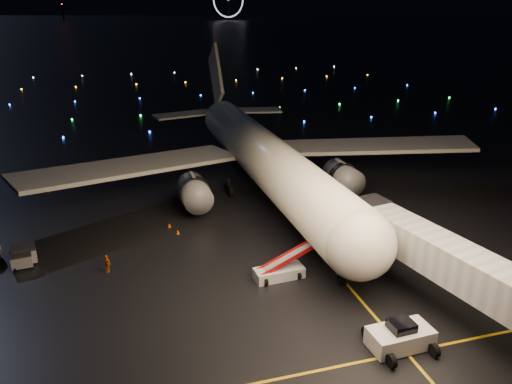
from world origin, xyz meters
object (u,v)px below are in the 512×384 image
belt_loader (279,262)px  crew_c (107,263)px  baggage_cart_0 (24,255)px  airliner (257,125)px  pushback_tug (400,334)px  baggage_cart_1 (21,260)px

belt_loader → crew_c: bearing=155.9°
baggage_cart_0 → belt_loader: bearing=-32.9°
airliner → baggage_cart_0: (-27.70, -14.47, -7.75)m
pushback_tug → baggage_cart_0: 35.38m
airliner → baggage_cart_1: airliner is taller
pushback_tug → baggage_cart_0: bearing=140.4°
pushback_tug → baggage_cart_0: size_ratio=2.12×
crew_c → belt_loader: bearing=30.2°
pushback_tug → crew_c: bearing=137.1°
airliner → baggage_cart_0: size_ratio=27.84×
crew_c → baggage_cart_0: baggage_cart_0 is taller
airliner → baggage_cart_1: 32.72m
airliner → crew_c: 28.22m
airliner → crew_c: airliner is taller
airliner → baggage_cart_1: size_ratio=32.68×
baggage_cart_0 → baggage_cart_1: 0.82m
belt_loader → baggage_cart_0: 24.76m
belt_loader → baggage_cart_1: (-23.04, 8.62, -0.83)m
pushback_tug → baggage_cart_0: pushback_tug is taller
pushback_tug → baggage_cart_1: (-28.41, 20.50, -0.31)m
belt_loader → baggage_cart_1: belt_loader is taller
baggage_cart_1 → crew_c: bearing=-30.5°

